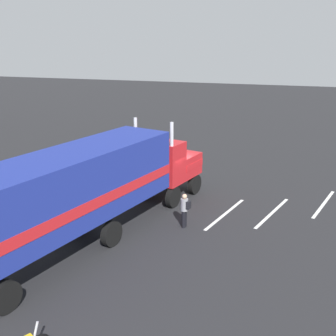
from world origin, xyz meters
TOP-DOWN VIEW (x-y plane):
  - ground_plane at (0.00, 0.00)m, footprint 120.00×120.00m
  - lane_stripe_near at (-1.25, -3.50)m, footprint 4.29×1.31m
  - lane_stripe_mid at (-0.40, -5.74)m, footprint 4.26×1.43m
  - lane_stripe_far at (1.60, -8.27)m, footprint 4.28×1.35m
  - semi_truck at (-5.52, 1.57)m, footprint 14.31×6.13m
  - person_bystander at (-3.27, -1.94)m, footprint 0.34×0.47m

SIDE VIEW (x-z plane):
  - ground_plane at x=0.00m, z-range 0.00..0.00m
  - lane_stripe_near at x=-1.25m, z-range 0.00..0.01m
  - lane_stripe_mid at x=-0.40m, z-range 0.00..0.01m
  - lane_stripe_far at x=1.60m, z-range 0.00..0.01m
  - person_bystander at x=-3.27m, z-range 0.08..1.71m
  - semi_truck at x=-5.52m, z-range 0.27..4.77m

